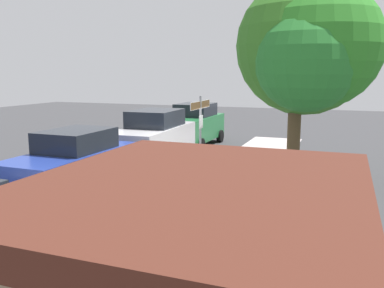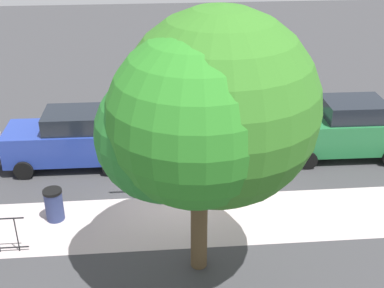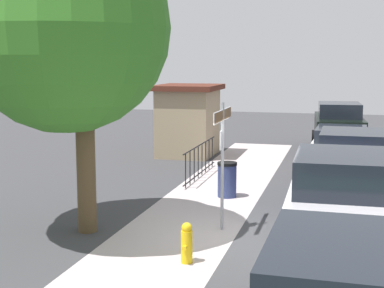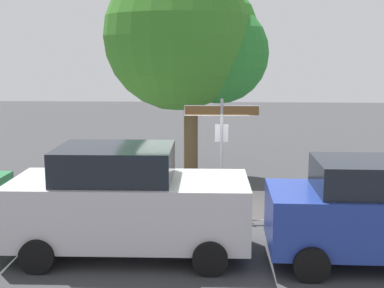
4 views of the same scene
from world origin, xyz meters
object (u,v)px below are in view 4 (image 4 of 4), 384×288
car_silver (128,202)px  car_blue (380,213)px  shade_tree (193,40)px  fire_hydrant (132,196)px  street_sign (222,131)px  trash_bin (342,191)px

car_silver → car_blue: car_silver is taller
shade_tree → fire_hydrant: 5.18m
shade_tree → car_silver: size_ratio=1.43×
street_sign → trash_bin: (3.08, 0.50, -1.59)m
car_silver → fire_hydrant: (-0.41, 2.79, -0.69)m
car_silver → car_blue: bearing=-3.6°
street_sign → car_blue: bearing=-43.4°
car_blue → fire_hydrant: size_ratio=5.49×
shade_tree → car_blue: size_ratio=1.55×
street_sign → car_silver: size_ratio=0.62×
street_sign → fire_hydrant: bearing=175.0°
car_blue → shade_tree: bearing=122.8°
shade_tree → trash_bin: (3.94, -2.77, -3.82)m
shade_tree → trash_bin: 6.15m
shade_tree → fire_hydrant: shade_tree is taller
street_sign → car_blue: (2.96, -2.80, -1.09)m
trash_bin → fire_hydrant: bearing=-176.8°
car_silver → car_blue: size_ratio=1.08×
shade_tree → street_sign: bearing=-75.3°
street_sign → trash_bin: bearing=9.2°
shade_tree → car_silver: bearing=-99.5°
car_blue → street_sign: bearing=137.2°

